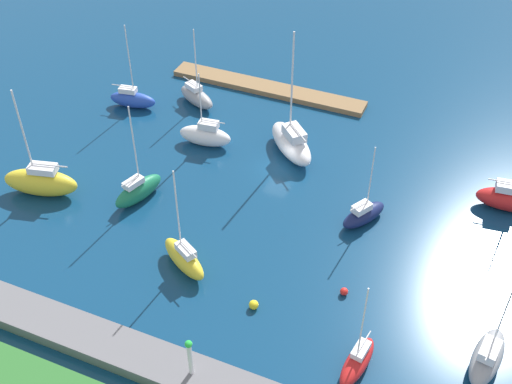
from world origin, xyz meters
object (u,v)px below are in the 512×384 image
sailboat_gray_along_channel (487,356)px  mooring_buoy_red (344,292)px  sailboat_gray_west_end (196,96)px  sailboat_white_far_south (291,142)px  harbor_beacon (190,355)px  sailboat_yellow_off_beacon (41,181)px  pier_dock (267,88)px  mooring_buoy_yellow (254,305)px  sailboat_navy_center_basin (364,214)px  sailboat_green_mid_basin (138,190)px  sailboat_red_lone_south (357,361)px  sailboat_yellow_by_breakwater (184,258)px  sailboat_red_east_end (511,199)px  sailboat_blue_inner_mooring (132,99)px  sailboat_white_far_north (205,135)px

sailboat_gray_along_channel → mooring_buoy_red: (12.00, -2.65, -0.83)m
sailboat_gray_west_end → sailboat_white_far_south: size_ratio=0.70×
harbor_beacon → sailboat_yellow_off_beacon: 27.40m
pier_dock → mooring_buoy_red: mooring_buoy_red is taller
sailboat_gray_along_channel → sailboat_yellow_off_beacon: sailboat_yellow_off_beacon is taller
harbor_beacon → mooring_buoy_yellow: harbor_beacon is taller
sailboat_gray_west_end → sailboat_navy_center_basin: sailboat_gray_west_end is taller
mooring_buoy_yellow → sailboat_yellow_off_beacon: bearing=-11.7°
sailboat_green_mid_basin → sailboat_yellow_off_beacon: bearing=124.7°
sailboat_yellow_off_beacon → sailboat_red_lone_south: 35.60m
sailboat_navy_center_basin → sailboat_red_lone_south: 16.71m
sailboat_green_mid_basin → sailboat_gray_along_channel: sailboat_green_mid_basin is taller
sailboat_yellow_by_breakwater → sailboat_red_lone_south: (-16.94, 4.16, -0.30)m
harbor_beacon → sailboat_navy_center_basin: size_ratio=0.43×
sailboat_navy_center_basin → sailboat_red_lone_south: (-4.11, 16.20, 0.01)m
sailboat_red_east_end → sailboat_green_mid_basin: (33.93, 12.95, -0.06)m
sailboat_blue_inner_mooring → mooring_buoy_yellow: sailboat_blue_inner_mooring is taller
sailboat_white_far_north → mooring_buoy_yellow: 23.75m
sailboat_yellow_by_breakwater → sailboat_red_lone_south: bearing=-164.1°
sailboat_white_far_south → sailboat_yellow_off_beacon: (20.50, 16.08, 0.11)m
sailboat_red_east_end → sailboat_red_lone_south: bearing=-116.6°
pier_dock → sailboat_white_far_south: 13.26m
pier_dock → sailboat_yellow_by_breakwater: sailboat_yellow_by_breakwater is taller
harbor_beacon → sailboat_gray_west_end: size_ratio=0.38×
sailboat_green_mid_basin → sailboat_gray_along_channel: (-34.41, 6.54, -0.01)m
sailboat_blue_inner_mooring → sailboat_navy_center_basin: 32.00m
sailboat_green_mid_basin → sailboat_navy_center_basin: bearing=-58.6°
sailboat_white_far_south → sailboat_yellow_off_beacon: bearing=82.7°
sailboat_gray_along_channel → sailboat_red_lone_south: size_ratio=1.11×
sailboat_blue_inner_mooring → mooring_buoy_red: 36.69m
sailboat_red_east_end → sailboat_yellow_off_beacon: (43.24, 15.97, 0.33)m
sailboat_navy_center_basin → sailboat_yellow_off_beacon: bearing=135.1°
pier_dock → sailboat_navy_center_basin: sailboat_navy_center_basin is taller
sailboat_green_mid_basin → sailboat_red_lone_south: sailboat_green_mid_basin is taller
pier_dock → sailboat_green_mid_basin: sailboat_green_mid_basin is taller
sailboat_yellow_by_breakwater → sailboat_blue_inner_mooring: (17.95, -20.79, -0.13)m
sailboat_green_mid_basin → sailboat_yellow_off_beacon: 9.79m
sailboat_blue_inner_mooring → sailboat_gray_along_channel: sailboat_blue_inner_mooring is taller
sailboat_gray_west_end → mooring_buoy_red: sailboat_gray_west_end is taller
sailboat_white_far_south → sailboat_navy_center_basin: 12.63m
mooring_buoy_red → sailboat_red_east_end: bearing=-124.4°
sailboat_gray_west_end → sailboat_white_far_north: sailboat_gray_west_end is taller
sailboat_gray_west_end → sailboat_navy_center_basin: 27.03m
sailboat_red_lone_south → sailboat_navy_center_basin: bearing=-156.8°
sailboat_navy_center_basin → sailboat_gray_along_channel: 17.81m
sailboat_blue_inner_mooring → mooring_buoy_yellow: size_ratio=12.97×
sailboat_red_lone_south → harbor_beacon: bearing=-52.8°
sailboat_red_east_end → sailboat_white_far_north: 32.04m
sailboat_blue_inner_mooring → mooring_buoy_yellow: (-25.36, 22.61, -0.70)m
harbor_beacon → sailboat_red_lone_south: size_ratio=0.40×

